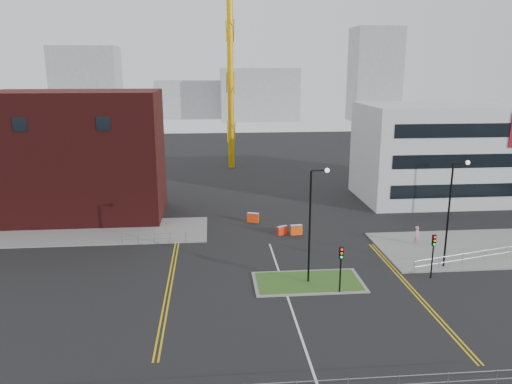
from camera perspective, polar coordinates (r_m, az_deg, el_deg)
The scene contains 27 objects.
ground at distance 32.77m, azimuth 5.18°, elevation -16.18°, with size 200.00×200.00×0.00m, color black.
pavement_left at distance 54.43m, azimuth -20.57°, elevation -4.38°, with size 28.00×8.00×0.12m, color slate.
pavement_right at distance 52.60m, azimuth 26.66°, elevation -5.65°, with size 24.00×10.00×0.12m, color slate.
island_kerb at distance 40.08m, azimuth 5.98°, elevation -10.20°, with size 8.60×4.60×0.08m, color slate.
grass_island at distance 40.07m, azimuth 5.98°, elevation -10.18°, with size 8.00×4.00×0.12m, color #2D521B.
brick_building at distance 59.28m, azimuth -22.43°, elevation 3.70°, with size 24.20×10.07×14.24m.
office_block at distance 68.31m, azimuth 22.30°, elevation 4.25°, with size 25.00×12.20×12.00m.
tower_crane at distance 83.55m, azimuth 1.23°, elevation 20.83°, with size 52.98×3.76×38.00m.
streetlamp_island at distance 38.23m, azimuth 6.51°, elevation -2.83°, with size 1.46×0.36×9.18m.
streetlamp_right_near at distance 43.99m, azimuth 21.47°, elevation -1.47°, with size 1.46×0.36×9.18m.
traffic_light_island at distance 37.72m, azimuth 9.68°, elevation -7.77°, with size 0.28×0.33×3.65m.
traffic_light_right at distance 42.14m, azimuth 19.62°, elevation -6.04°, with size 0.28×0.33×3.65m.
railing_left at distance 48.75m, azimuth -11.57°, elevation -5.02°, with size 6.05×0.05×1.10m.
railing_right at distance 49.61m, azimuth 26.76°, elevation -5.92°, with size 19.05×5.05×1.10m.
centre_line at distance 34.48m, azimuth 4.57°, elevation -14.51°, with size 0.15×30.00×0.01m, color silver.
yellow_left_a at distance 41.39m, azimuth -9.91°, elevation -9.58°, with size 0.12×24.00×0.01m, color gold.
yellow_left_b at distance 41.37m, azimuth -9.49°, elevation -9.58°, with size 0.12×24.00×0.01m, color gold.
yellow_right_a at distance 40.44m, azimuth 17.21°, elevation -10.62°, with size 0.12×20.00×0.01m, color gold.
yellow_right_b at distance 40.55m, azimuth 17.61°, elevation -10.58°, with size 0.12×20.00×0.01m, color gold.
skyline_a at distance 151.88m, azimuth -18.75°, elevation 11.35°, with size 18.00×12.00×22.00m, color gray.
skyline_b at distance 158.76m, azimuth 0.38°, elevation 11.09°, with size 24.00×12.00×16.00m, color gray.
skyline_c at distance 160.89m, azimuth 13.40°, elevation 12.89°, with size 14.00×12.00×28.00m, color gray.
skyline_d at distance 168.13m, azimuth -6.18°, elevation 10.49°, with size 30.00×12.00×12.00m, color gray.
pedestrian at distance 49.77m, azimuth 17.93°, elevation -4.79°, with size 0.69×0.45×1.90m, color pink.
barrier_left at distance 54.36m, azimuth -0.34°, elevation -2.90°, with size 1.32×0.83×1.05m.
barrier_mid at distance 50.60m, azimuth 4.62°, elevation -4.28°, with size 1.25×0.56×1.02m.
barrier_right at distance 50.55m, azimuth 3.00°, elevation -4.35°, with size 1.11×0.76×0.89m.
Camera 1 is at (-5.38, -27.78, 16.52)m, focal length 35.00 mm.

